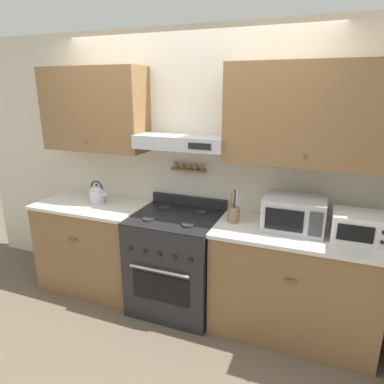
% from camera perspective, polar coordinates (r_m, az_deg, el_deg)
% --- Properties ---
extents(ground_plane, '(16.00, 16.00, 0.00)m').
position_cam_1_polar(ground_plane, '(3.29, -4.84, -21.04)').
color(ground_plane, brown).
extents(wall_back, '(5.20, 0.46, 2.55)m').
position_cam_1_polar(wall_back, '(3.19, 0.42, 7.10)').
color(wall_back, beige).
rests_on(wall_back, ground_plane).
extents(counter_left, '(1.08, 0.67, 0.92)m').
position_cam_1_polar(counter_left, '(3.73, -15.71, -8.45)').
color(counter_left, brown).
rests_on(counter_left, ground_plane).
extents(counter_right, '(1.32, 0.67, 0.92)m').
position_cam_1_polar(counter_right, '(3.08, 16.43, -14.21)').
color(counter_right, brown).
rests_on(counter_right, ground_plane).
extents(stove_range, '(0.77, 0.72, 1.01)m').
position_cam_1_polar(stove_range, '(3.27, -2.59, -11.53)').
color(stove_range, '#232326').
rests_on(stove_range, ground_plane).
extents(tea_kettle, '(0.19, 0.15, 0.23)m').
position_cam_1_polar(tea_kettle, '(3.51, -15.50, -0.29)').
color(tea_kettle, '#B7B7BC').
rests_on(tea_kettle, counter_left).
extents(microwave, '(0.48, 0.35, 0.27)m').
position_cam_1_polar(microwave, '(2.86, 16.62, -3.47)').
color(microwave, '#ADAFB5').
rests_on(microwave, counter_right).
extents(utensil_crock, '(0.10, 0.10, 0.29)m').
position_cam_1_polar(utensil_crock, '(2.93, 6.95, -3.59)').
color(utensil_crock, '#8E7051').
rests_on(utensil_crock, counter_right).
extents(toaster_oven, '(0.38, 0.32, 0.20)m').
position_cam_1_polar(toaster_oven, '(2.86, 25.99, -5.18)').
color(toaster_oven, white).
rests_on(toaster_oven, counter_right).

